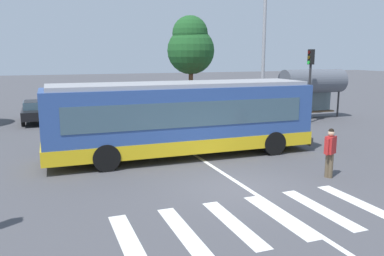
{
  "coord_description": "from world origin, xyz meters",
  "views": [
    {
      "loc": [
        -5.58,
        -10.68,
        4.14
      ],
      "look_at": [
        -0.12,
        3.62,
        1.3
      ],
      "focal_mm": 36.73,
      "sensor_mm": 36.0,
      "label": 1
    }
  ],
  "objects_px": {
    "traffic_light_far_corner": "(310,74)",
    "bus_stop_shelter": "(313,82)",
    "parked_car_black": "(38,110)",
    "parked_car_champagne": "(123,105)",
    "city_transit_bus": "(182,118)",
    "pedestrian_crossing_street": "(330,150)",
    "parked_car_teal": "(162,104)",
    "parked_car_red": "(199,102)",
    "twin_arm_street_lamp": "(264,31)",
    "parked_car_white": "(84,107)",
    "background_tree_right": "(191,46)"
  },
  "relations": [
    {
      "from": "city_transit_bus",
      "to": "bus_stop_shelter",
      "type": "relative_size",
      "value": 2.5
    },
    {
      "from": "city_transit_bus",
      "to": "parked_car_white",
      "type": "distance_m",
      "value": 11.79
    },
    {
      "from": "parked_car_teal",
      "to": "bus_stop_shelter",
      "type": "relative_size",
      "value": 1.03
    },
    {
      "from": "twin_arm_street_lamp",
      "to": "pedestrian_crossing_street",
      "type": "bearing_deg",
      "value": -108.67
    },
    {
      "from": "bus_stop_shelter",
      "to": "background_tree_right",
      "type": "relative_size",
      "value": 0.62
    },
    {
      "from": "city_transit_bus",
      "to": "parked_car_black",
      "type": "height_order",
      "value": "city_transit_bus"
    },
    {
      "from": "parked_car_black",
      "to": "bus_stop_shelter",
      "type": "distance_m",
      "value": 17.73
    },
    {
      "from": "pedestrian_crossing_street",
      "to": "parked_car_black",
      "type": "relative_size",
      "value": 0.38
    },
    {
      "from": "city_transit_bus",
      "to": "pedestrian_crossing_street",
      "type": "height_order",
      "value": "city_transit_bus"
    },
    {
      "from": "bus_stop_shelter",
      "to": "background_tree_right",
      "type": "bearing_deg",
      "value": 123.96
    },
    {
      "from": "parked_car_white",
      "to": "bus_stop_shelter",
      "type": "distance_m",
      "value": 15.09
    },
    {
      "from": "parked_car_white",
      "to": "background_tree_right",
      "type": "xyz_separation_m",
      "value": [
        8.59,
        2.92,
        4.11
      ]
    },
    {
      "from": "parked_car_white",
      "to": "parked_car_teal",
      "type": "xyz_separation_m",
      "value": [
        5.26,
        -0.12,
        0.0
      ]
    },
    {
      "from": "city_transit_bus",
      "to": "traffic_light_far_corner",
      "type": "bearing_deg",
      "value": 25.59
    },
    {
      "from": "bus_stop_shelter",
      "to": "pedestrian_crossing_street",
      "type": "bearing_deg",
      "value": -124.96
    },
    {
      "from": "background_tree_right",
      "to": "parked_car_red",
      "type": "bearing_deg",
      "value": -98.61
    },
    {
      "from": "pedestrian_crossing_street",
      "to": "parked_car_teal",
      "type": "bearing_deg",
      "value": 94.45
    },
    {
      "from": "city_transit_bus",
      "to": "traffic_light_far_corner",
      "type": "height_order",
      "value": "traffic_light_far_corner"
    },
    {
      "from": "parked_car_black",
      "to": "parked_car_teal",
      "type": "xyz_separation_m",
      "value": [
        8.12,
        0.09,
        0.0
      ]
    },
    {
      "from": "parked_car_black",
      "to": "parked_car_champagne",
      "type": "xyz_separation_m",
      "value": [
        5.51,
        0.66,
        0.0
      ]
    },
    {
      "from": "city_transit_bus",
      "to": "twin_arm_street_lamp",
      "type": "bearing_deg",
      "value": 38.35
    },
    {
      "from": "pedestrian_crossing_street",
      "to": "parked_car_champagne",
      "type": "relative_size",
      "value": 0.37
    },
    {
      "from": "city_transit_bus",
      "to": "parked_car_champagne",
      "type": "distance_m",
      "value": 11.91
    },
    {
      "from": "parked_car_red",
      "to": "twin_arm_street_lamp",
      "type": "height_order",
      "value": "twin_arm_street_lamp"
    },
    {
      "from": "parked_car_red",
      "to": "background_tree_right",
      "type": "relative_size",
      "value": 0.63
    },
    {
      "from": "parked_car_white",
      "to": "parked_car_teal",
      "type": "height_order",
      "value": "same"
    },
    {
      "from": "city_transit_bus",
      "to": "parked_car_teal",
      "type": "distance_m",
      "value": 11.61
    },
    {
      "from": "parked_car_teal",
      "to": "traffic_light_far_corner",
      "type": "relative_size",
      "value": 1.02
    },
    {
      "from": "pedestrian_crossing_street",
      "to": "parked_car_white",
      "type": "relative_size",
      "value": 0.38
    },
    {
      "from": "parked_car_teal",
      "to": "background_tree_right",
      "type": "xyz_separation_m",
      "value": [
        3.34,
        3.04,
        4.11
      ]
    },
    {
      "from": "twin_arm_street_lamp",
      "to": "background_tree_right",
      "type": "relative_size",
      "value": 1.26
    },
    {
      "from": "bus_stop_shelter",
      "to": "twin_arm_street_lamp",
      "type": "height_order",
      "value": "twin_arm_street_lamp"
    },
    {
      "from": "parked_car_white",
      "to": "background_tree_right",
      "type": "relative_size",
      "value": 0.64
    },
    {
      "from": "parked_car_champagne",
      "to": "bus_stop_shelter",
      "type": "bearing_deg",
      "value": -26.4
    },
    {
      "from": "parked_car_white",
      "to": "parked_car_red",
      "type": "xyz_separation_m",
      "value": [
        8.16,
        0.07,
        0.0
      ]
    },
    {
      "from": "parked_car_black",
      "to": "parked_car_teal",
      "type": "relative_size",
      "value": 0.98
    },
    {
      "from": "parked_car_teal",
      "to": "bus_stop_shelter",
      "type": "height_order",
      "value": "bus_stop_shelter"
    },
    {
      "from": "city_transit_bus",
      "to": "pedestrian_crossing_street",
      "type": "bearing_deg",
      "value": -51.16
    },
    {
      "from": "parked_car_black",
      "to": "parked_car_red",
      "type": "distance_m",
      "value": 11.02
    },
    {
      "from": "parked_car_red",
      "to": "city_transit_bus",
      "type": "bearing_deg",
      "value": -115.06
    },
    {
      "from": "parked_car_teal",
      "to": "pedestrian_crossing_street",
      "type": "bearing_deg",
      "value": -85.55
    },
    {
      "from": "parked_car_red",
      "to": "twin_arm_street_lamp",
      "type": "distance_m",
      "value": 7.76
    },
    {
      "from": "parked_car_red",
      "to": "traffic_light_far_corner",
      "type": "xyz_separation_m",
      "value": [
        4.53,
        -6.75,
        2.26
      ]
    },
    {
      "from": "parked_car_black",
      "to": "parked_car_champagne",
      "type": "height_order",
      "value": "same"
    },
    {
      "from": "pedestrian_crossing_street",
      "to": "city_transit_bus",
      "type": "bearing_deg",
      "value": 128.84
    },
    {
      "from": "traffic_light_far_corner",
      "to": "twin_arm_street_lamp",
      "type": "bearing_deg",
      "value": 160.76
    },
    {
      "from": "parked_car_champagne",
      "to": "bus_stop_shelter",
      "type": "distance_m",
      "value": 12.85
    },
    {
      "from": "traffic_light_far_corner",
      "to": "bus_stop_shelter",
      "type": "distance_m",
      "value": 2.11
    },
    {
      "from": "parked_car_black",
      "to": "twin_arm_street_lamp",
      "type": "bearing_deg",
      "value": -23.31
    },
    {
      "from": "city_transit_bus",
      "to": "parked_car_champagne",
      "type": "relative_size",
      "value": 2.42
    }
  ]
}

